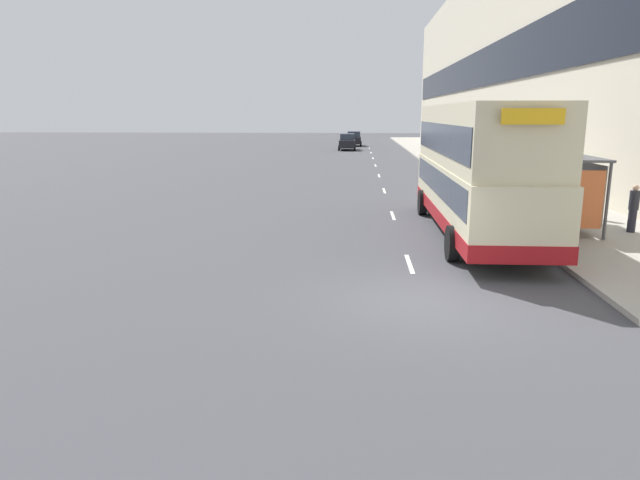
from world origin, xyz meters
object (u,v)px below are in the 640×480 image
double_decker_bus_near (477,167)px  pedestrian_1 (537,185)px  bus_shelter (572,178)px  pedestrian_at_shelter (585,195)px  car_1 (347,142)px  pedestrian_3 (504,189)px  pedestrian_2 (633,208)px  car_0 (354,139)px  litter_bin (562,231)px

double_decker_bus_near → pedestrian_1: double_decker_bus_near is taller
pedestrian_1 → bus_shelter: bearing=-94.4°
pedestrian_at_shelter → pedestrian_1: size_ratio=0.94×
double_decker_bus_near → car_1: bearing=96.3°
bus_shelter → pedestrian_1: bearing=85.6°
car_1 → pedestrian_3: size_ratio=2.44×
double_decker_bus_near → pedestrian_2: size_ratio=7.23×
bus_shelter → car_0: 53.88m
bus_shelter → pedestrian_3: (-1.32, 3.46, -0.81)m
pedestrian_2 → litter_bin: 4.07m
litter_bin → pedestrian_at_shelter: bearing=63.5°
bus_shelter → pedestrian_at_shelter: 2.74m
double_decker_bus_near → pedestrian_at_shelter: size_ratio=6.72×
car_1 → litter_bin: size_ratio=4.20×
pedestrian_2 → litter_bin: pedestrian_2 is taller
pedestrian_3 → litter_bin: (0.10, -6.44, -0.39)m
car_0 → pedestrian_1: (8.02, -48.52, 0.18)m
car_1 → pedestrian_3: bearing=99.6°
pedestrian_2 → pedestrian_3: pedestrian_3 is taller
car_0 → pedestrian_3: (6.33, -49.86, 0.17)m
pedestrian_3 → pedestrian_1: bearing=38.5°
pedestrian_at_shelter → pedestrian_2: bearing=-78.0°
pedestrian_2 → car_1: bearing=102.7°
pedestrian_at_shelter → pedestrian_3: (-2.69, 1.25, 0.05)m
bus_shelter → car_0: (-7.66, 53.32, -0.99)m
bus_shelter → pedestrian_at_shelter: (1.37, 2.21, -0.86)m
litter_bin → bus_shelter: bearing=67.7°
pedestrian_at_shelter → double_decker_bus_near: bearing=-149.2°
car_1 → pedestrian_at_shelter: size_ratio=2.57×
pedestrian_1 → pedestrian_2: 5.45m
double_decker_bus_near → pedestrian_3: (1.97, 4.02, -1.22)m
car_1 → pedestrian_1: bearing=102.2°
car_0 → pedestrian_at_shelter: pedestrian_at_shelter is taller
double_decker_bus_near → litter_bin: size_ratio=10.98×
bus_shelter → pedestrian_at_shelter: size_ratio=2.45×
bus_shelter → pedestrian_2: bus_shelter is taller
double_decker_bus_near → car_1: 45.98m
double_decker_bus_near → pedestrian_2: (5.22, 0.15, -1.33)m
pedestrian_2 → pedestrian_at_shelter: bearing=102.0°
bus_shelter → car_1: (-8.36, 45.12, -0.99)m
bus_shelter → double_decker_bus_near: double_decker_bus_near is taller
car_0 → pedestrian_2: car_0 is taller
double_decker_bus_near → pedestrian_1: 6.61m
double_decker_bus_near → litter_bin: 3.57m
pedestrian_at_shelter → pedestrian_3: size_ratio=0.95×
car_1 → bus_shelter: bearing=100.5°
double_decker_bus_near → car_0: double_decker_bus_near is taller
car_1 → pedestrian_at_shelter: pedestrian_at_shelter is taller
double_decker_bus_near → pedestrian_at_shelter: (4.66, 2.78, -1.27)m
bus_shelter → car_0: bus_shelter is taller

